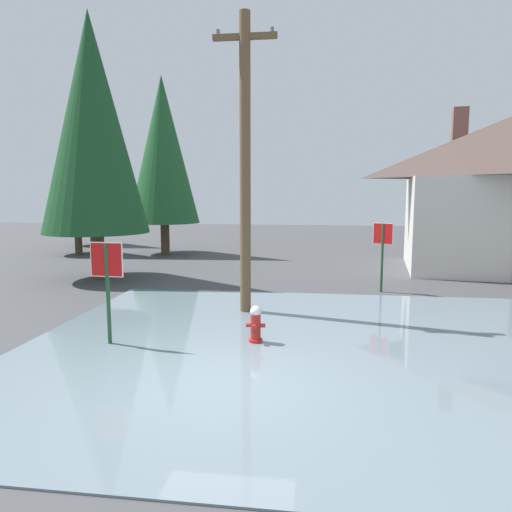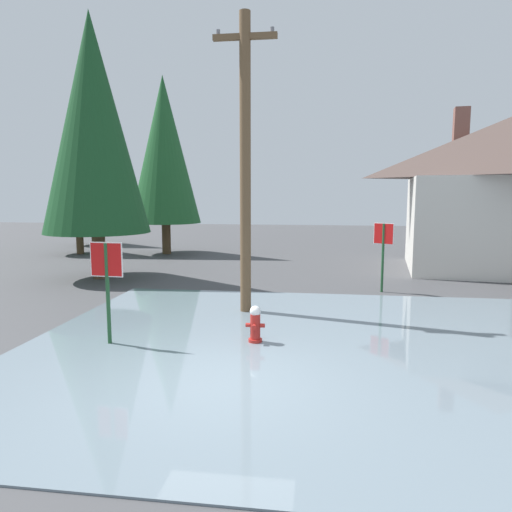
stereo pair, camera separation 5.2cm
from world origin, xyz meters
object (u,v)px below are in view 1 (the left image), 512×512
stop_sign_near (107,272)px  pine_tree_far_center (90,178)px  pine_tree_tall_left (75,170)px  pine_tree_mid_left (92,124)px  stop_sign_far (383,243)px  pine_tree_short_left (163,150)px  fire_hydrant (256,325)px  utility_pole (245,161)px

stop_sign_near → pine_tree_far_center: size_ratio=0.31×
pine_tree_tall_left → pine_tree_mid_left: pine_tree_mid_left is taller
stop_sign_far → pine_tree_short_left: 13.47m
stop_sign_near → pine_tree_tall_left: 16.25m
stop_sign_far → pine_tree_mid_left: bearing=173.9°
pine_tree_far_center → fire_hydrant: bearing=-54.7°
fire_hydrant → pine_tree_tall_left: 17.75m
fire_hydrant → stop_sign_far: bearing=60.0°
stop_sign_near → stop_sign_far: 8.77m
fire_hydrant → utility_pole: 4.41m
pine_tree_tall_left → pine_tree_short_left: (4.44, 0.68, 0.96)m
utility_pole → pine_tree_short_left: size_ratio=0.84×
stop_sign_near → pine_tree_mid_left: size_ratio=0.23×
fire_hydrant → pine_tree_tall_left: size_ratio=0.11×
fire_hydrant → pine_tree_tall_left: (-11.07, 13.31, 3.94)m
fire_hydrant → pine_tree_short_left: pine_tree_short_left is taller
stop_sign_far → fire_hydrant: bearing=-120.0°
fire_hydrant → stop_sign_far: 6.64m
pine_tree_far_center → stop_sign_near: bearing=-62.4°
pine_tree_short_left → pine_tree_far_center: 6.91m
stop_sign_far → pine_tree_mid_left: pine_tree_mid_left is taller
pine_tree_short_left → utility_pole: bearing=-62.2°
pine_tree_far_center → utility_pole: bearing=-51.8°
utility_pole → stop_sign_near: bearing=-127.8°
fire_hydrant → pine_tree_far_center: 21.82m
fire_hydrant → pine_tree_far_center: (-12.42, 17.56, 3.68)m
pine_tree_tall_left → fire_hydrant: bearing=-50.2°
pine_tree_tall_left → stop_sign_far: bearing=-28.1°
pine_tree_short_left → pine_tree_tall_left: bearing=-171.3°
utility_pole → pine_tree_mid_left: (-6.14, 4.17, 1.61)m
stop_sign_near → stop_sign_far: stop_sign_far is taller
pine_tree_tall_left → pine_tree_short_left: pine_tree_short_left is taller
stop_sign_far → pine_tree_tall_left: (-14.34, 7.65, 2.78)m
pine_tree_tall_left → stop_sign_near: bearing=-59.6°
pine_tree_short_left → pine_tree_mid_left: bearing=-90.9°
stop_sign_near → stop_sign_far: size_ratio=0.97×
fire_hydrant → pine_tree_tall_left: pine_tree_tall_left is taller
stop_sign_near → pine_tree_mid_left: pine_tree_mid_left is taller
utility_pole → pine_tree_mid_left: 7.59m
pine_tree_mid_left → utility_pole: bearing=-34.2°
stop_sign_near → pine_tree_mid_left: (-3.77, 7.22, 4.03)m
stop_sign_far → pine_tree_short_left: size_ratio=0.24×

